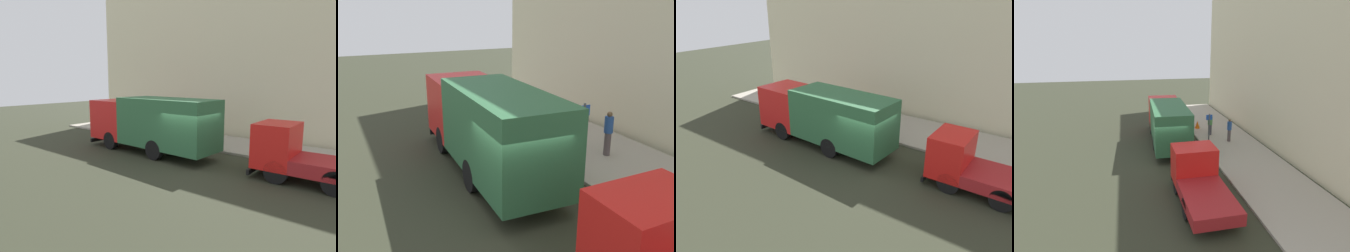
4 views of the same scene
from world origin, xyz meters
The scene contains 7 objects.
ground centered at (0.00, 0.00, 0.00)m, with size 80.00×80.00×0.00m, color #2E3122.
sidewalk centered at (5.16, 0.00, 0.06)m, with size 4.32×30.00×0.12m, color #A39B8B.
large_utility_truck centered at (0.65, 3.11, 1.74)m, with size 2.68×8.42×3.12m.
pedestrian_walking centered at (5.16, 2.18, 1.03)m, with size 0.47×0.47×1.72m.
pedestrian_standing centered at (4.22, 3.95, 0.99)m, with size 0.49×0.49×1.66m.
traffic_cone_orange centered at (3.67, 5.84, 0.44)m, with size 0.45×0.45×0.64m, color orange.
street_sign_post centered at (3.30, 1.31, 1.57)m, with size 0.44×0.08×2.44m.
Camera 2 is at (-4.10, -8.13, 5.52)m, focal length 40.07 mm.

